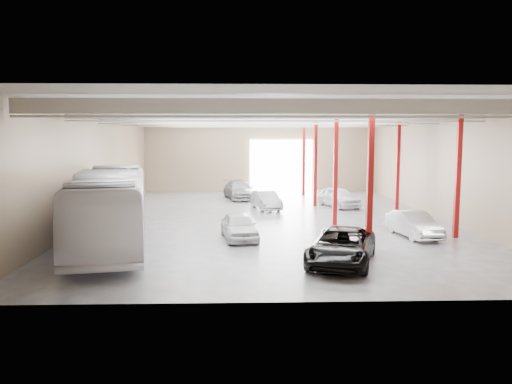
{
  "coord_description": "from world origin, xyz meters",
  "views": [
    {
      "loc": [
        -1.94,
        -31.72,
        5.43
      ],
      "look_at": [
        -1.03,
        -3.52,
        2.2
      ],
      "focal_mm": 35.0,
      "sensor_mm": 36.0,
      "label": 1
    }
  ],
  "objects": [
    {
      "name": "car_row_b",
      "position": [
        -0.04,
        4.5,
        0.68
      ],
      "size": [
        2.29,
        4.33,
        1.36
      ],
      "primitive_type": "imported",
      "rotation": [
        0.0,
        0.0,
        0.22
      ],
      "color": "#A9AAAE",
      "rests_on": "ground"
    },
    {
      "name": "depot_shell",
      "position": [
        0.13,
        0.48,
        4.98
      ],
      "size": [
        22.12,
        32.12,
        7.06
      ],
      "color": "#444348",
      "rests_on": "ground"
    },
    {
      "name": "car_row_a",
      "position": [
        -2.0,
        -6.0,
        0.7
      ],
      "size": [
        2.27,
        4.3,
        1.39
      ],
      "primitive_type": "imported",
      "rotation": [
        0.0,
        0.0,
        0.16
      ],
      "color": "silver",
      "rests_on": "ground"
    },
    {
      "name": "car_right_near",
      "position": [
        7.35,
        -5.72,
        0.69
      ],
      "size": [
        2.03,
        4.33,
        1.37
      ],
      "primitive_type": "imported",
      "rotation": [
        0.0,
        0.0,
        0.14
      ],
      "color": "silver",
      "rests_on": "ground"
    },
    {
      "name": "car_row_c",
      "position": [
        -2.0,
        10.69,
        0.75
      ],
      "size": [
        3.19,
        5.49,
        1.5
      ],
      "primitive_type": "imported",
      "rotation": [
        0.0,
        0.0,
        0.22
      ],
      "color": "gray",
      "rests_on": "ground"
    },
    {
      "name": "coach_bus",
      "position": [
        -8.32,
        -7.15,
        1.87
      ],
      "size": [
        5.57,
        13.8,
        3.75
      ],
      "primitive_type": "imported",
      "rotation": [
        0.0,
        0.0,
        0.19
      ],
      "color": "silver",
      "rests_on": "ground"
    },
    {
      "name": "black_sedan",
      "position": [
        2.33,
        -11.23,
        0.75
      ],
      "size": [
        4.14,
        5.94,
        1.51
      ],
      "primitive_type": "imported",
      "rotation": [
        0.0,
        0.0,
        -0.33
      ],
      "color": "black",
      "rests_on": "ground"
    },
    {
      "name": "car_right_far",
      "position": [
        5.5,
        5.63,
        0.76
      ],
      "size": [
        3.18,
        4.82,
        1.53
      ],
      "primitive_type": "imported",
      "rotation": [
        0.0,
        0.0,
        0.34
      ],
      "color": "white",
      "rests_on": "ground"
    }
  ]
}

